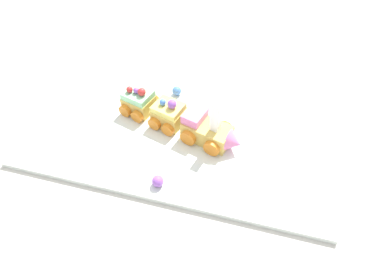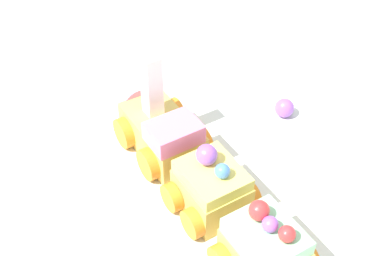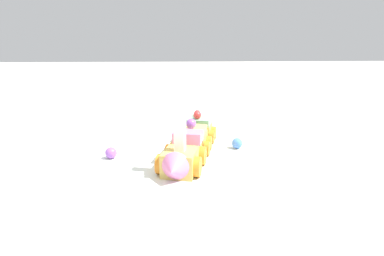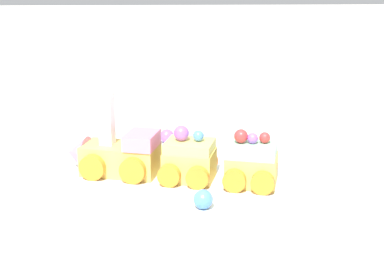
# 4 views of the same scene
# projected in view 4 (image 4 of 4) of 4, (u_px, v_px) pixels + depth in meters

# --- Properties ---
(ground_plane) EXTENTS (10.00, 10.00, 0.00)m
(ground_plane) POSITION_uv_depth(u_px,v_px,m) (169.00, 183.00, 0.74)
(ground_plane) COLOR beige
(display_board) EXTENTS (0.66, 0.37, 0.01)m
(display_board) POSITION_uv_depth(u_px,v_px,m) (169.00, 179.00, 0.74)
(display_board) COLOR silver
(display_board) RESTS_ON ground_plane
(cake_train_locomotive) EXTENTS (0.14, 0.10, 0.11)m
(cake_train_locomotive) POSITION_uv_depth(u_px,v_px,m) (115.00, 154.00, 0.74)
(cake_train_locomotive) COLOR #E0BC56
(cake_train_locomotive) RESTS_ON display_board
(cake_car_lemon) EXTENTS (0.08, 0.09, 0.07)m
(cake_car_lemon) POSITION_uv_depth(u_px,v_px,m) (189.00, 160.00, 0.72)
(cake_car_lemon) COLOR #E0BC56
(cake_car_lemon) RESTS_ON display_board
(cake_car_mint) EXTENTS (0.08, 0.09, 0.07)m
(cake_car_mint) POSITION_uv_depth(u_px,v_px,m) (251.00, 164.00, 0.70)
(cake_car_mint) COLOR #E0BC56
(cake_car_mint) RESTS_ON display_board
(gumball_purple) EXTENTS (0.02, 0.02, 0.02)m
(gumball_purple) POSITION_uv_depth(u_px,v_px,m) (165.00, 136.00, 0.88)
(gumball_purple) COLOR #9956C6
(gumball_purple) RESTS_ON display_board
(gumball_blue) EXTENTS (0.02, 0.02, 0.02)m
(gumball_blue) POSITION_uv_depth(u_px,v_px,m) (203.00, 199.00, 0.63)
(gumball_blue) COLOR #4C84E0
(gumball_blue) RESTS_ON display_board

